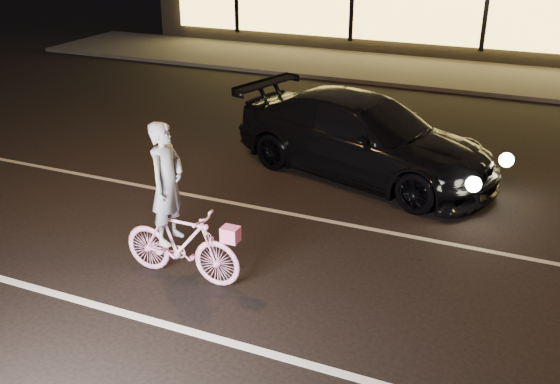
% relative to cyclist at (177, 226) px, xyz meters
% --- Properties ---
extents(ground, '(90.00, 90.00, 0.00)m').
position_rel_cyclist_xyz_m(ground, '(2.18, 0.45, -0.80)').
color(ground, black).
rests_on(ground, ground).
extents(lane_stripe_near, '(60.00, 0.12, 0.01)m').
position_rel_cyclist_xyz_m(lane_stripe_near, '(2.18, -1.05, -0.80)').
color(lane_stripe_near, silver).
rests_on(lane_stripe_near, ground).
extents(lane_stripe_far, '(60.00, 0.10, 0.01)m').
position_rel_cyclist_xyz_m(lane_stripe_far, '(2.18, 2.45, -0.80)').
color(lane_stripe_far, gray).
rests_on(lane_stripe_far, ground).
extents(sidewalk, '(30.00, 4.00, 0.12)m').
position_rel_cyclist_xyz_m(sidewalk, '(2.18, 13.45, -0.74)').
color(sidewalk, '#383533').
rests_on(sidewalk, ground).
extents(cyclist, '(1.79, 0.62, 2.26)m').
position_rel_cyclist_xyz_m(cyclist, '(0.00, 0.00, 0.00)').
color(cyclist, '#EC359E').
rests_on(cyclist, ground).
extents(sedan, '(5.64, 3.52, 1.52)m').
position_rel_cyclist_xyz_m(sedan, '(1.26, 4.67, -0.04)').
color(sedan, black).
rests_on(sedan, ground).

